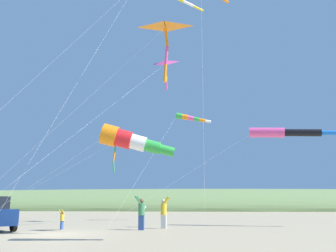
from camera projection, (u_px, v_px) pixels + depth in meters
ground_plane at (51, 234)px, 17.08m from camera, size 600.00×600.00×0.00m
dune_ridge_grassy at (165, 210)px, 70.59m from camera, size 28.00×240.00×8.23m
person_adult_flyer at (141, 211)px, 19.86m from camera, size 0.48×0.60×1.91m
person_child_green_jacket at (142, 215)px, 22.11m from camera, size 0.47×0.43×1.32m
person_child_grey_jacket at (62, 218)px, 20.16m from camera, size 0.38×0.31×1.14m
person_bystander_far at (164, 211)px, 21.01m from camera, size 0.48×0.60×1.87m
kite_delta_rainbow_low_near at (165, 27)px, 17.71m from camera, size 2.45×10.86×10.64m
kite_windsock_long_streamer_right at (286, 133)px, 23.51m from camera, size 2.28×16.38×6.56m
kite_delta_long_streamer_left at (165, 63)px, 28.23m from camera, size 11.75×9.75×13.03m
kite_delta_checkered_midright at (115, 142)px, 19.37m from camera, size 0.85×9.29×5.21m
kite_windsock_red_high_left at (128, 140)px, 14.66m from camera, size 5.10×11.89×4.79m
kite_windsock_teal_far_right at (189, 118)px, 30.66m from camera, size 7.89×6.87×9.21m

